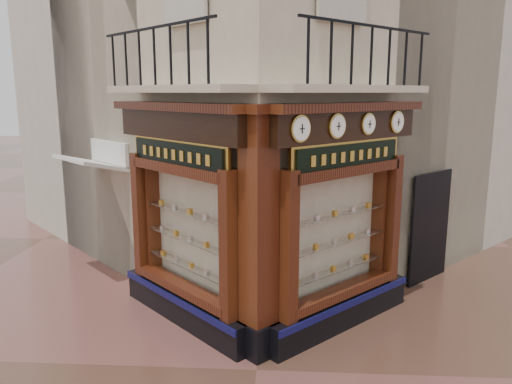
# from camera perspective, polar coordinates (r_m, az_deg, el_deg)

# --- Properties ---
(ground) EXTENTS (80.00, 80.00, 0.00)m
(ground) POSITION_cam_1_polar(r_m,az_deg,el_deg) (8.05, 0.08, -19.67)
(ground) COLOR #4E3124
(ground) RESTS_ON ground
(main_building) EXTENTS (11.31, 11.31, 12.00)m
(main_building) POSITION_cam_1_polar(r_m,az_deg,el_deg) (13.18, 1.77, 19.42)
(main_building) COLOR beige
(main_building) RESTS_ON ground
(neighbour_left) EXTENTS (11.31, 11.31, 11.00)m
(neighbour_left) POSITION_cam_1_polar(r_m,az_deg,el_deg) (15.84, -7.31, 16.16)
(neighbour_left) COLOR beige
(neighbour_left) RESTS_ON ground
(neighbour_right) EXTENTS (11.31, 11.31, 11.00)m
(neighbour_right) POSITION_cam_1_polar(r_m,az_deg,el_deg) (15.71, 11.48, 16.07)
(neighbour_right) COLOR beige
(neighbour_right) RESTS_ON ground
(shopfront_left) EXTENTS (2.86, 2.86, 3.98)m
(shopfront_left) POSITION_cam_1_polar(r_m,az_deg,el_deg) (8.91, -8.39, -2.87)
(shopfront_left) COLOR black
(shopfront_left) RESTS_ON ground
(shopfront_right) EXTENTS (2.86, 2.86, 3.98)m
(shopfront_right) POSITION_cam_1_polar(r_m,az_deg,el_deg) (8.78, 9.91, -3.13)
(shopfront_right) COLOR black
(shopfront_right) RESTS_ON ground
(corner_pilaster) EXTENTS (0.85, 0.85, 3.98)m
(corner_pilaster) POSITION_cam_1_polar(r_m,az_deg,el_deg) (7.72, 0.30, -5.22)
(corner_pilaster) COLOR black
(corner_pilaster) RESTS_ON ground
(balcony) EXTENTS (5.94, 2.97, 1.03)m
(balcony) POSITION_cam_1_polar(r_m,az_deg,el_deg) (8.38, 0.70, 11.82)
(balcony) COLOR beige
(balcony) RESTS_ON ground
(clock_a) EXTENTS (0.32, 0.32, 0.41)m
(clock_a) POSITION_cam_1_polar(r_m,az_deg,el_deg) (7.42, 5.10, 7.23)
(clock_a) COLOR #B7973D
(clock_a) RESTS_ON ground
(clock_b) EXTENTS (0.32, 0.32, 0.40)m
(clock_b) POSITION_cam_1_polar(r_m,az_deg,el_deg) (8.04, 9.24, 7.44)
(clock_b) COLOR #B7973D
(clock_b) RESTS_ON ground
(clock_c) EXTENTS (0.30, 0.30, 0.37)m
(clock_c) POSITION_cam_1_polar(r_m,az_deg,el_deg) (8.69, 12.70, 7.60)
(clock_c) COLOR #B7973D
(clock_c) RESTS_ON ground
(clock_d) EXTENTS (0.32, 0.32, 0.40)m
(clock_d) POSITION_cam_1_polar(r_m,az_deg,el_deg) (9.40, 15.81, 7.71)
(clock_d) COLOR #B7973D
(clock_d) RESTS_ON ground
(awning) EXTENTS (1.92, 1.92, 0.33)m
(awning) POSITION_cam_1_polar(r_m,az_deg,el_deg) (12.10, -17.64, -9.25)
(awning) COLOR silver
(awning) RESTS_ON ground
(signboard_left) EXTENTS (2.06, 2.06, 0.55)m
(signboard_left) POSITION_cam_1_polar(r_m,az_deg,el_deg) (8.67, -9.03, 4.27)
(signboard_left) COLOR gold
(signboard_left) RESTS_ON ground
(signboard_right) EXTENTS (2.01, 2.01, 0.54)m
(signboard_right) POSITION_cam_1_polar(r_m,az_deg,el_deg) (8.53, 10.57, 4.10)
(signboard_right) COLOR gold
(signboard_right) RESTS_ON ground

